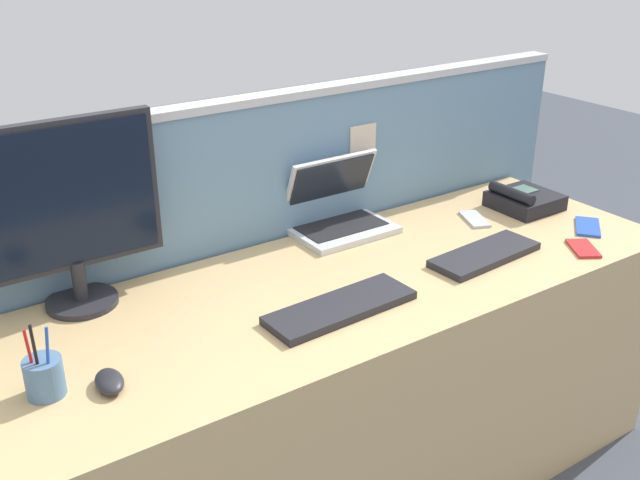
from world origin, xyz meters
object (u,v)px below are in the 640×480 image
keyboard_main (341,307)px  pen_cup (44,377)px  laptop (336,211)px  computer_mouse_right_hand (109,382)px  cell_phone_silver_slab (474,219)px  keyboard_spare (485,255)px  cell_phone_red_case (583,248)px  desk_phone (524,200)px  desktop_monitor (67,206)px  cell_phone_blue_case (588,227)px

keyboard_main → pen_cup: bearing=172.7°
laptop → computer_mouse_right_hand: bearing=-154.5°
cell_phone_silver_slab → keyboard_spare: bearing=-106.5°
keyboard_main → pen_cup: (-0.73, 0.06, 0.03)m
laptop → cell_phone_red_case: size_ratio=2.48×
pen_cup → laptop: bearing=20.3°
keyboard_main → keyboard_spare: size_ratio=1.13×
computer_mouse_right_hand → keyboard_spare: bearing=7.3°
keyboard_main → cell_phone_silver_slab: (0.72, 0.24, -0.01)m
desk_phone → cell_phone_red_case: 0.35m
cell_phone_silver_slab → computer_mouse_right_hand: bearing=-147.4°
desktop_monitor → desk_phone: bearing=-7.5°
keyboard_main → cell_phone_red_case: 0.83m
desk_phone → cell_phone_blue_case: size_ratio=1.36×
desktop_monitor → keyboard_main: bearing=-38.0°
computer_mouse_right_hand → cell_phone_red_case: size_ratio=0.79×
keyboard_main → keyboard_spare: bearing=-0.5°
laptop → keyboard_spare: (0.24, -0.43, -0.05)m
laptop → cell_phone_red_case: bearing=-46.5°
desk_phone → cell_phone_silver_slab: 0.22m
keyboard_main → keyboard_spare: same height
desktop_monitor → laptop: (0.84, 0.02, -0.21)m
keyboard_spare → pen_cup: bearing=173.6°
cell_phone_blue_case → computer_mouse_right_hand: bearing=-130.6°
laptop → cell_phone_blue_case: 0.82m
cell_phone_blue_case → desktop_monitor: bearing=-145.7°
desktop_monitor → computer_mouse_right_hand: size_ratio=4.92×
laptop → desk_phone: (0.64, -0.22, -0.03)m
desktop_monitor → desk_phone: 1.51m
keyboard_spare → desk_phone: bearing=23.4°
desktop_monitor → laptop: bearing=1.7°
keyboard_spare → computer_mouse_right_hand: (-1.14, -0.00, 0.01)m
desk_phone → cell_phone_red_case: desk_phone is taller
laptop → cell_phone_silver_slab: (0.42, -0.20, -0.06)m
keyboard_main → cell_phone_blue_case: 0.98m
cell_phone_blue_case → cell_phone_red_case: (-0.15, -0.10, 0.00)m
keyboard_spare → pen_cup: pen_cup is taller
computer_mouse_right_hand → keyboard_main: bearing=6.0°
computer_mouse_right_hand → cell_phone_silver_slab: 1.35m
keyboard_spare → cell_phone_blue_case: (0.44, -0.03, -0.01)m
keyboard_main → pen_cup: size_ratio=2.29×
pen_cup → cell_phone_blue_case: pen_cup is taller
laptop → keyboard_spare: 0.49m
desktop_monitor → keyboard_main: 0.73m
laptop → keyboard_spare: laptop is taller
desk_phone → cell_phone_blue_case: bearing=-80.3°
laptop → desktop_monitor: bearing=-178.3°
computer_mouse_right_hand → cell_phone_red_case: bearing=2.2°
keyboard_spare → cell_phone_red_case: (0.29, -0.13, -0.01)m
cell_phone_red_case → keyboard_main: bearing=-155.4°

